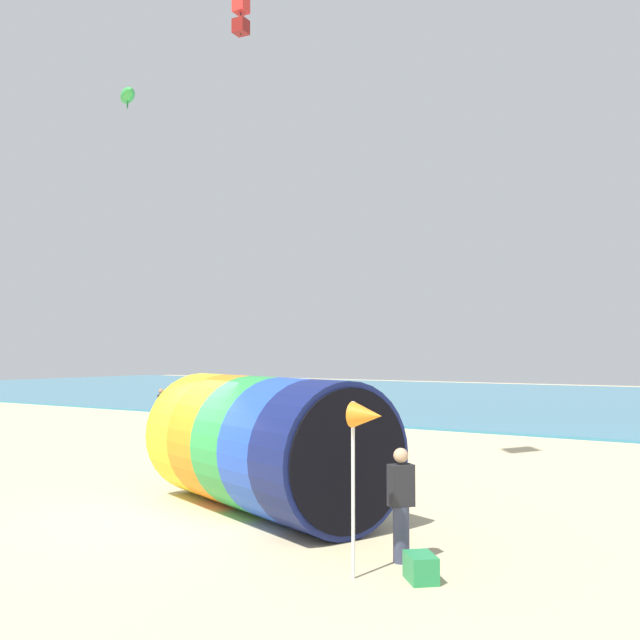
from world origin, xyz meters
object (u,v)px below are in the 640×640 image
at_px(giant_inflatable_tube, 264,444).
at_px(kite_green_parafoil, 128,96).
at_px(kite_handler, 401,504).
at_px(bystander_mid_beach, 208,403).
at_px(beach_flag, 366,422).
at_px(bystander_near_water, 161,409).
at_px(cooler_box, 421,568).
at_px(kite_red_box, 241,16).

bearing_deg(giant_inflatable_tube, kite_green_parafoil, 152.28).
distance_m(kite_handler, bystander_mid_beach, 20.87).
relative_size(giant_inflatable_tube, beach_flag, 2.48).
bearing_deg(bystander_near_water, beach_flag, -36.59).
height_order(kite_green_parafoil, bystander_near_water, kite_green_parafoil).
relative_size(bystander_mid_beach, cooler_box, 3.33).
xyz_separation_m(kite_green_parafoil, cooler_box, (14.02, -7.24, -11.46)).
bearing_deg(cooler_box, kite_red_box, 147.69).
distance_m(kite_red_box, beach_flag, 11.80).
height_order(kite_red_box, kite_green_parafoil, kite_green_parafoil).
relative_size(bystander_mid_beach, beach_flag, 0.72).
height_order(kite_red_box, bystander_near_water, kite_red_box).
distance_m(giant_inflatable_tube, kite_red_box, 10.36).
distance_m(kite_handler, cooler_box, 1.10).
relative_size(kite_handler, bystander_mid_beach, 0.96).
bearing_deg(beach_flag, bystander_mid_beach, 137.64).
bearing_deg(kite_red_box, kite_handler, -30.62).
bearing_deg(bystander_near_water, kite_green_parafoil, -57.88).
xyz_separation_m(kite_red_box, bystander_near_water, (-10.11, 7.38, -10.35)).
bearing_deg(kite_red_box, giant_inflatable_tube, -41.42).
relative_size(kite_handler, kite_green_parafoil, 1.24).
relative_size(kite_green_parafoil, bystander_mid_beach, 0.78).
xyz_separation_m(giant_inflatable_tube, kite_red_box, (-2.34, 2.07, 9.88)).
distance_m(kite_red_box, bystander_near_water, 16.24).
xyz_separation_m(giant_inflatable_tube, kite_handler, (3.68, -1.50, -0.45)).
height_order(giant_inflatable_tube, kite_handler, giant_inflatable_tube).
distance_m(giant_inflatable_tube, bystander_near_water, 15.63).
distance_m(kite_handler, kite_green_parafoil, 18.45).
distance_m(kite_red_box, bystander_mid_beach, 17.39).
height_order(kite_handler, cooler_box, kite_handler).
distance_m(kite_handler, kite_red_box, 12.48).
xyz_separation_m(kite_green_parafoil, beach_flag, (13.40, -7.64, -9.52)).
bearing_deg(beach_flag, kite_red_box, 142.65).
relative_size(giant_inflatable_tube, kite_green_parafoil, 4.42).
xyz_separation_m(kite_green_parafoil, bystander_mid_beach, (-2.51, 6.88, -10.75)).
bearing_deg(cooler_box, kite_green_parafoil, 152.68).
bearing_deg(bystander_near_water, giant_inflatable_tube, -37.18).
bearing_deg(giant_inflatable_tube, bystander_mid_beach, 135.60).
bearing_deg(kite_green_parafoil, kite_red_box, -22.41).
bearing_deg(bystander_mid_beach, bystander_near_water, -94.62).
distance_m(kite_green_parafoil, bystander_mid_beach, 13.01).
bearing_deg(kite_red_box, kite_green_parafoil, 157.59).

